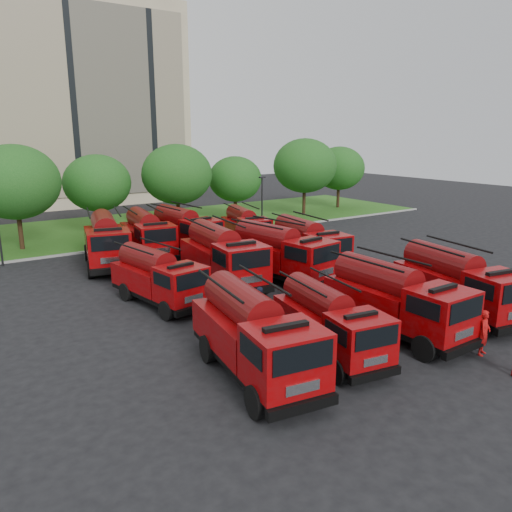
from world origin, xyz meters
The scene contains 27 objects.
ground centered at (0.00, 0.00, 0.00)m, with size 140.00×140.00×0.00m, color black.
lawn centered at (0.00, 26.00, 0.06)m, with size 70.00×16.00×0.12m, color #285115.
curb centered at (0.00, 17.90, 0.07)m, with size 70.00×0.30×0.14m, color gray.
apartment_building centered at (2.00, 47.94, 12.50)m, with size 30.00×14.18×25.00m.
tree_2 centered at (-8.00, 21.50, 5.35)m, with size 6.72×6.72×8.22m.
tree_3 centered at (-1.00, 24.00, 4.68)m, with size 5.88×5.88×7.19m.
tree_4 centered at (6.00, 22.50, 5.22)m, with size 6.55×6.55×8.01m.
tree_5 centered at (13.00, 23.50, 4.35)m, with size 5.46×5.46×6.68m.
tree_6 centered at (21.00, 22.00, 5.49)m, with size 6.89×6.89×8.42m.
tree_7 centered at (28.00, 24.00, 4.82)m, with size 6.05×6.05×7.39m.
lamp_post_1 centered at (12.00, 17.20, 2.90)m, with size 0.60×0.25×5.11m.
fire_truck_0 centered at (-4.47, -5.96, 1.69)m, with size 3.61×7.66×3.35m.
fire_truck_1 centered at (-0.86, -6.18, 1.45)m, with size 3.20×6.60×2.88m.
fire_truck_2 centered at (3.11, -6.21, 1.66)m, with size 2.70×7.26×3.30m.
fire_truck_3 centered at (7.70, -6.27, 1.67)m, with size 3.78×7.62×3.32m.
fire_truck_4 centered at (-4.16, 3.76, 1.51)m, with size 3.26×6.85×2.99m.
fire_truck_5 centered at (0.49, 4.87, 1.79)m, with size 3.52×8.06×3.56m.
fire_truck_6 centered at (3.95, 3.66, 1.74)m, with size 3.69×7.90×3.46m.
fire_truck_7 centered at (7.30, 5.04, 1.65)m, with size 3.35×7.45×3.28m.
fire_truck_8 centered at (-3.92, 13.13, 1.78)m, with size 4.42×8.16×3.53m.
fire_truck_9 centered at (-0.60, 13.96, 1.69)m, with size 3.51×7.67×3.37m.
fire_truck_10 centered at (2.38, 13.89, 1.71)m, with size 3.21×7.65×3.40m.
fire_truck_11 centered at (7.61, 13.30, 1.52)m, with size 3.74×6.97×3.02m.
firefighter_0 centered at (4.51, -9.79, 0.00)m, with size 0.71×0.52×1.95m, color #A80C0C.
firefighter_3 centered at (7.41, -1.93, 0.00)m, with size 1.15×0.59×1.78m, color black.
firefighter_4 centered at (-0.62, -0.76, 0.00)m, with size 0.73×0.48×1.50m, color black.
firefighter_5 centered at (7.47, 5.19, 0.00)m, with size 1.66×0.71×1.79m, color #A80C0C.
Camera 1 is at (-14.21, -20.47, 9.11)m, focal length 35.00 mm.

